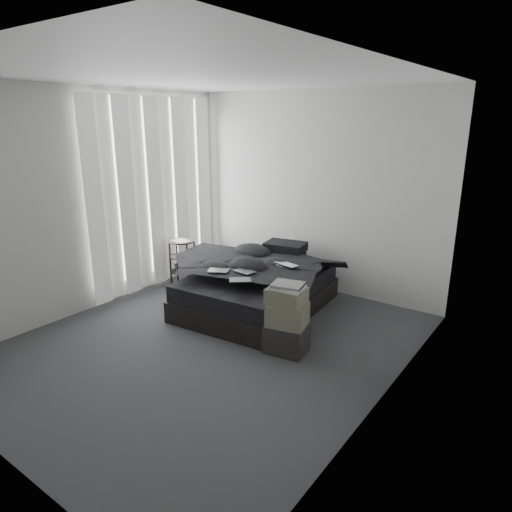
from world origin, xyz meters
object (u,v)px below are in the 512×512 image
Objects in this scene: laptop at (284,260)px; side_stand at (183,263)px; bed at (257,299)px; box_lower at (286,338)px.

side_stand is at bearing -167.09° from laptop.
laptop is at bearing 7.50° from bed.
laptop reaches higher than box_lower.
box_lower is (0.54, -0.78, -0.52)m from laptop.
laptop is 1.71m from side_stand.
bed is 6.24× the size of laptop.
box_lower is at bearing -19.45° from side_stand.
side_stand is at bearing 171.76° from bed.
bed is at bearing 141.09° from box_lower.
bed is 4.59× the size of box_lower.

